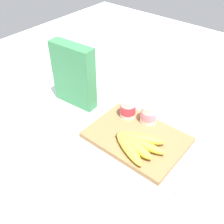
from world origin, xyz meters
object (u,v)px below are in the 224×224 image
Objects in this scene: cutting_board at (137,137)px; banana_bunch at (136,144)px; spoon at (185,187)px; cereal_box at (74,75)px; yogurt_cup_back at (149,114)px; yogurt_cup_front at (128,108)px.

banana_bunch reaches higher than cutting_board.
spoon is (0.24, -0.08, -0.01)m from cutting_board.
cereal_box reaches higher than spoon.
yogurt_cup_back reaches higher than cutting_board.
spoon is at bearing -7.19° from banana_bunch.
yogurt_cup_front is 0.41× the size of banana_bunch.
cutting_board is 1.83× the size of banana_bunch.
banana_bunch is at bearing -43.24° from yogurt_cup_front.
cereal_box is at bearing -169.00° from yogurt_cup_front.
cutting_board is at bearing 171.81° from cereal_box.
cutting_board is 4.42× the size of yogurt_cup_back.
yogurt_cup_back is (0.08, 0.02, -0.00)m from yogurt_cup_front.
banana_bunch is 0.21m from spoon.
yogurt_cup_back is 0.41× the size of banana_bunch.
cereal_box is (-0.34, 0.02, 0.13)m from cutting_board.
yogurt_cup_back is 0.31m from spoon.
spoon is at bearing -17.80° from cutting_board.
yogurt_cup_back is 0.62× the size of spoon.
banana_bunch is (0.03, -0.05, 0.03)m from cutting_board.
cutting_board is 0.26m from spoon.
yogurt_cup_front is 0.18m from banana_bunch.
cereal_box is 3.44× the size of yogurt_cup_front.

